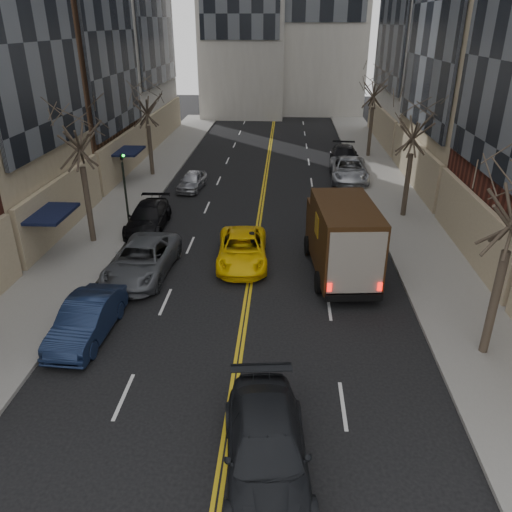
{
  "coord_description": "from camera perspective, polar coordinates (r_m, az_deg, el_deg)",
  "views": [
    {
      "loc": [
        1.5,
        -4.28,
        10.92
      ],
      "look_at": [
        0.4,
        14.18,
        2.2
      ],
      "focal_mm": 35.0,
      "sensor_mm": 36.0,
      "label": 1
    }
  ],
  "objects": [
    {
      "name": "parked_lf_e",
      "position": [
        36.17,
        -7.32,
        8.52
      ],
      "size": [
        1.91,
        3.87,
        1.27
      ],
      "primitive_type": "imported",
      "rotation": [
        0.0,
        0.0,
        -0.11
      ],
      "color": "#A9ABB1",
      "rests_on": "ground"
    },
    {
      "name": "tree_rt_mid",
      "position": [
        30.55,
        17.84,
        15.15
      ],
      "size": [
        3.2,
        3.2,
        8.32
      ],
      "color": "#382D23",
      "rests_on": "sidewalk_right"
    },
    {
      "name": "ups_truck",
      "position": [
        23.38,
        9.75,
        2.01
      ],
      "size": [
        3.19,
        6.86,
        3.65
      ],
      "rotation": [
        0.0,
        0.0,
        0.09
      ],
      "color": "black",
      "rests_on": "ground"
    },
    {
      "name": "tree_lf_mid",
      "position": [
        26.73,
        -19.96,
        14.5
      ],
      "size": [
        3.2,
        3.2,
        8.91
      ],
      "color": "#382D23",
      "rests_on": "sidewalk_left"
    },
    {
      "name": "tree_lf_far",
      "position": [
        38.99,
        -12.51,
        17.48
      ],
      "size": [
        3.2,
        3.2,
        8.12
      ],
      "color": "#382D23",
      "rests_on": "sidewalk_left"
    },
    {
      "name": "tree_rt_far",
      "position": [
        45.07,
        13.5,
        19.29
      ],
      "size": [
        3.2,
        3.2,
        9.11
      ],
      "color": "#382D23",
      "rests_on": "sidewalk_right"
    },
    {
      "name": "taxi",
      "position": [
        24.62,
        -1.58,
        0.76
      ],
      "size": [
        2.71,
        5.32,
        1.44
      ],
      "primitive_type": "imported",
      "rotation": [
        0.0,
        0.0,
        0.06
      ],
      "color": "yellow",
      "rests_on": "ground"
    },
    {
      "name": "parked_rt_c",
      "position": [
        42.4,
        10.01,
        11.08
      ],
      "size": [
        2.69,
        5.76,
        1.63
      ],
      "primitive_type": "imported",
      "rotation": [
        0.0,
        0.0,
        -0.07
      ],
      "color": "black",
      "rests_on": "ground"
    },
    {
      "name": "traffic_signal",
      "position": [
        28.9,
        -14.8,
        8.13
      ],
      "size": [
        0.29,
        0.26,
        4.7
      ],
      "color": "black",
      "rests_on": "sidewalk_left"
    },
    {
      "name": "parked_lf_c",
      "position": [
        24.0,
        -12.88,
        -0.41
      ],
      "size": [
        2.89,
        5.76,
        1.57
      ],
      "primitive_type": "imported",
      "rotation": [
        0.0,
        0.0,
        -0.05
      ],
      "color": "#53555B",
      "rests_on": "ground"
    },
    {
      "name": "sidewalk_right",
      "position": [
        33.95,
        16.08,
        5.61
      ],
      "size": [
        4.0,
        66.0,
        0.15
      ],
      "primitive_type": "cube",
      "color": "slate",
      "rests_on": "ground"
    },
    {
      "name": "parked_rt_a",
      "position": [
        30.03,
        10.15,
        5.14
      ],
      "size": [
        1.76,
        4.87,
        1.6
      ],
      "primitive_type": "imported",
      "rotation": [
        0.0,
        0.0,
        -0.01
      ],
      "color": "#55585E",
      "rests_on": "ground"
    },
    {
      "name": "observer_sedan",
      "position": [
        13.97,
        1.21,
        -21.25
      ],
      "size": [
        2.77,
        5.64,
        1.58
      ],
      "rotation": [
        0.0,
        0.0,
        0.11
      ],
      "color": "black",
      "rests_on": "ground"
    },
    {
      "name": "pedestrian",
      "position": [
        24.88,
        -0.37,
        1.17
      ],
      "size": [
        0.46,
        0.62,
        1.54
      ],
      "primitive_type": "imported",
      "rotation": [
        0.0,
        0.0,
        1.39
      ],
      "color": "black",
      "rests_on": "ground"
    },
    {
      "name": "sidewalk_left",
      "position": [
        34.73,
        -14.45,
        6.24
      ],
      "size": [
        4.0,
        66.0,
        0.15
      ],
      "primitive_type": "cube",
      "color": "slate",
      "rests_on": "ground"
    },
    {
      "name": "parked_rt_b",
      "position": [
        38.7,
        10.58,
        9.69
      ],
      "size": [
        2.9,
        5.96,
        1.63
      ],
      "primitive_type": "imported",
      "rotation": [
        0.0,
        0.0,
        -0.03
      ],
      "color": "#B3B5BB",
      "rests_on": "ground"
    },
    {
      "name": "parked_lf_b",
      "position": [
        19.96,
        -18.78,
        -6.88
      ],
      "size": [
        1.81,
        4.65,
        1.51
      ],
      "primitive_type": "imported",
      "rotation": [
        0.0,
        0.0,
        -0.05
      ],
      "color": "#111D38",
      "rests_on": "ground"
    },
    {
      "name": "parked_lf_d",
      "position": [
        29.39,
        -12.23,
        4.36
      ],
      "size": [
        2.19,
        5.06,
        1.45
      ],
      "primitive_type": "imported",
      "rotation": [
        0.0,
        0.0,
        0.03
      ],
      "color": "black",
      "rests_on": "ground"
    }
  ]
}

